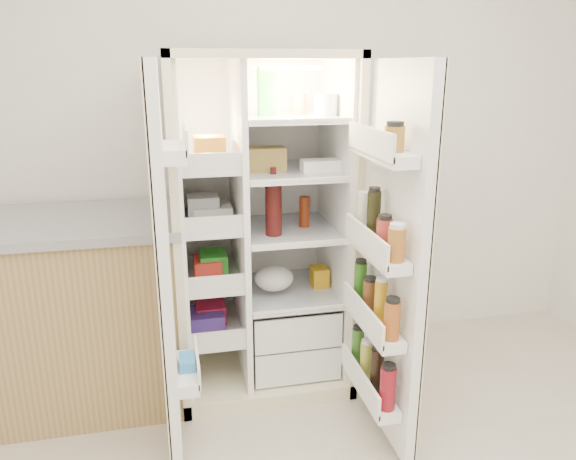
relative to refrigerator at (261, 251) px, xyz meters
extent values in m
cube|color=white|center=(0.18, 0.35, 0.60)|extent=(4.00, 0.02, 2.70)
cube|color=beige|center=(-0.02, 0.28, 0.15)|extent=(0.92, 0.04, 1.80)
cube|color=beige|center=(-0.46, -0.05, 0.15)|extent=(0.04, 0.70, 1.80)
cube|color=beige|center=(0.42, -0.05, 0.15)|extent=(0.04, 0.70, 1.80)
cube|color=beige|center=(-0.02, -0.05, 1.03)|extent=(0.92, 0.70, 0.04)
cube|color=beige|center=(-0.02, -0.05, -0.71)|extent=(0.92, 0.70, 0.08)
cube|color=white|center=(-0.02, 0.25, 0.17)|extent=(0.84, 0.02, 1.68)
cube|color=white|center=(-0.43, -0.05, 0.17)|extent=(0.02, 0.62, 1.68)
cube|color=white|center=(0.39, -0.05, 0.17)|extent=(0.02, 0.62, 1.68)
cube|color=white|center=(-0.13, -0.05, 0.17)|extent=(0.03, 0.62, 1.68)
cube|color=white|center=(0.14, -0.07, -0.56)|extent=(0.47, 0.52, 0.19)
cube|color=white|center=(0.14, -0.07, -0.36)|extent=(0.47, 0.52, 0.19)
cube|color=#FFD18C|center=(0.14, 0.00, 0.97)|extent=(0.30, 0.30, 0.02)
cube|color=silver|center=(-0.28, -0.05, -0.40)|extent=(0.28, 0.58, 0.02)
cube|color=silver|center=(-0.28, -0.05, -0.10)|extent=(0.28, 0.58, 0.02)
cube|color=silver|center=(-0.28, -0.05, 0.20)|extent=(0.28, 0.58, 0.02)
cube|color=silver|center=(-0.28, -0.05, 0.50)|extent=(0.28, 0.58, 0.02)
cube|color=silver|center=(0.14, -0.05, -0.23)|extent=(0.49, 0.58, 0.01)
cube|color=silver|center=(0.14, -0.05, 0.13)|extent=(0.49, 0.58, 0.01)
cube|color=silver|center=(0.14, -0.05, 0.45)|extent=(0.49, 0.58, 0.02)
cube|color=silver|center=(0.14, -0.05, 0.73)|extent=(0.49, 0.58, 0.02)
cube|color=#DA1E4A|center=(-0.28, -0.05, -0.34)|extent=(0.16, 0.20, 0.10)
cube|color=green|center=(-0.28, -0.05, -0.03)|extent=(0.14, 0.18, 0.12)
cube|color=silver|center=(-0.28, -0.05, 0.25)|extent=(0.20, 0.22, 0.07)
cube|color=orange|center=(-0.28, -0.05, 0.58)|extent=(0.15, 0.16, 0.14)
cube|color=#55349C|center=(-0.28, -0.05, -0.34)|extent=(0.18, 0.20, 0.09)
cube|color=red|center=(-0.28, -0.05, -0.04)|extent=(0.14, 0.18, 0.10)
cube|color=silver|center=(-0.28, -0.05, 0.27)|extent=(0.16, 0.16, 0.12)
sphere|color=orange|center=(0.01, -0.15, -0.62)|extent=(0.07, 0.07, 0.07)
sphere|color=orange|center=(0.10, -0.11, -0.62)|extent=(0.07, 0.07, 0.07)
sphere|color=orange|center=(0.20, -0.15, -0.62)|extent=(0.07, 0.07, 0.07)
sphere|color=orange|center=(0.06, -0.01, -0.62)|extent=(0.07, 0.07, 0.07)
sphere|color=orange|center=(0.16, -0.03, -0.62)|extent=(0.07, 0.07, 0.07)
sphere|color=orange|center=(0.26, -0.07, -0.62)|extent=(0.07, 0.07, 0.07)
sphere|color=orange|center=(-0.02, -0.07, -0.62)|extent=(0.07, 0.07, 0.07)
sphere|color=orange|center=(0.22, -0.01, -0.62)|extent=(0.07, 0.07, 0.07)
ellipsoid|color=#487828|center=(0.14, -0.05, -0.35)|extent=(0.26, 0.24, 0.11)
cylinder|color=#410F0E|center=(0.04, -0.16, 0.27)|extent=(0.09, 0.09, 0.26)
cylinder|color=maroon|center=(0.23, -0.05, 0.23)|extent=(0.06, 0.06, 0.17)
cube|color=green|center=(0.03, -0.06, 0.86)|extent=(0.08, 0.08, 0.24)
cylinder|color=silver|center=(0.32, -0.11, 0.80)|extent=(0.12, 0.12, 0.11)
cylinder|color=#B65E2A|center=(0.20, -0.03, 0.79)|extent=(0.08, 0.08, 0.10)
cube|color=white|center=(0.31, -0.15, 0.49)|extent=(0.24, 0.10, 0.06)
cube|color=olive|center=(0.02, -0.07, 0.52)|extent=(0.20, 0.11, 0.12)
ellipsoid|color=silver|center=(0.05, -0.11, -0.15)|extent=(0.21, 0.19, 0.13)
cube|color=gold|center=(0.32, -0.04, -0.16)|extent=(0.09, 0.11, 0.11)
cube|color=white|center=(-0.52, -0.60, 0.15)|extent=(0.05, 0.40, 1.72)
cube|color=beige|center=(-0.54, -0.60, 0.15)|extent=(0.01, 0.40, 1.72)
cube|color=white|center=(-0.45, -0.60, -0.35)|extent=(0.09, 0.32, 0.06)
cube|color=white|center=(-0.45, -0.60, 0.65)|extent=(0.09, 0.32, 0.06)
cube|color=#338CCC|center=(-0.45, -0.60, -0.32)|extent=(0.07, 0.12, 0.10)
cube|color=white|center=(0.48, -0.69, 0.15)|extent=(0.05, 0.58, 1.72)
cube|color=beige|center=(0.51, -0.69, 0.15)|extent=(0.01, 0.58, 1.72)
cube|color=white|center=(0.40, -0.69, -0.49)|extent=(0.11, 0.50, 0.05)
cube|color=white|center=(0.40, -0.69, -0.15)|extent=(0.11, 0.50, 0.05)
cube|color=white|center=(0.40, -0.69, 0.20)|extent=(0.11, 0.50, 0.05)
cube|color=white|center=(0.40, -0.69, 0.63)|extent=(0.11, 0.50, 0.05)
cylinder|color=maroon|center=(0.40, -0.89, -0.36)|extent=(0.07, 0.07, 0.20)
cylinder|color=black|center=(0.40, -0.76, -0.35)|extent=(0.06, 0.06, 0.22)
cylinder|color=#A5A737|center=(0.40, -0.63, -0.37)|extent=(0.06, 0.06, 0.18)
cylinder|color=#336421|center=(0.40, -0.50, -0.37)|extent=(0.06, 0.06, 0.19)
cylinder|color=#A14F1A|center=(0.40, -0.89, -0.04)|extent=(0.07, 0.07, 0.17)
cylinder|color=#C38D16|center=(0.40, -0.76, -0.02)|extent=(0.06, 0.06, 0.21)
cylinder|color=#5C3217|center=(0.40, -0.63, -0.04)|extent=(0.07, 0.07, 0.16)
cylinder|color=#266116|center=(0.40, -0.50, -0.02)|extent=(0.06, 0.06, 0.20)
cylinder|color=#975C21|center=(0.40, -0.89, 0.30)|extent=(0.07, 0.07, 0.14)
cylinder|color=maroon|center=(0.40, -0.76, 0.30)|extent=(0.07, 0.07, 0.14)
cylinder|color=black|center=(0.40, -0.63, 0.34)|extent=(0.06, 0.06, 0.23)
cylinder|color=beige|center=(0.40, -0.50, 0.32)|extent=(0.06, 0.06, 0.18)
cylinder|color=olive|center=(0.40, -0.81, 0.71)|extent=(0.08, 0.08, 0.10)
cube|color=#A58552|center=(-1.13, -0.05, -0.27)|extent=(1.34, 0.69, 0.96)
cube|color=gray|center=(-1.13, -0.05, 0.24)|extent=(1.38, 0.74, 0.04)
camera|label=1|loc=(-0.47, -2.82, 0.99)|focal=34.00mm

